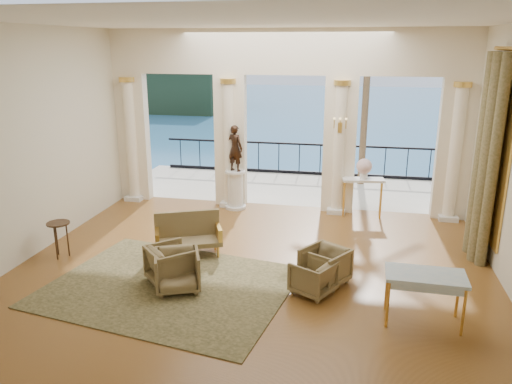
% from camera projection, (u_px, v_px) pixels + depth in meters
% --- Properties ---
extents(floor, '(9.00, 9.00, 0.00)m').
position_uv_depth(floor, '(253.00, 268.00, 9.55)').
color(floor, '#45290C').
rests_on(floor, ground).
extents(room_walls, '(9.00, 9.00, 9.00)m').
position_uv_depth(room_walls, '(238.00, 129.00, 7.68)').
color(room_walls, beige).
rests_on(room_walls, ground).
extents(arcade, '(9.00, 0.56, 4.50)m').
position_uv_depth(arcade, '(284.00, 109.00, 12.40)').
color(arcade, '#FBEACA').
rests_on(arcade, ground).
extents(terrace, '(10.00, 3.60, 0.10)m').
position_uv_depth(terrace, '(293.00, 188.00, 15.01)').
color(terrace, beige).
rests_on(terrace, ground).
extents(balustrade, '(9.00, 0.06, 1.03)m').
position_uv_depth(balustrade, '(299.00, 162.00, 16.39)').
color(balustrade, black).
rests_on(balustrade, terrace).
extents(palm_tree, '(2.00, 2.00, 4.50)m').
position_uv_depth(palm_tree, '(369.00, 45.00, 14.20)').
color(palm_tree, '#4C3823').
rests_on(palm_tree, terrace).
extents(headland, '(22.00, 18.00, 6.00)m').
position_uv_depth(headland, '(162.00, 89.00, 81.90)').
color(headland, black).
rests_on(headland, sea).
extents(sea, '(160.00, 160.00, 0.00)m').
position_uv_depth(sea, '(344.00, 122.00, 67.60)').
color(sea, '#206090').
rests_on(sea, ground).
extents(curtain, '(0.33, 1.40, 4.09)m').
position_uv_depth(curtain, '(487.00, 159.00, 9.56)').
color(curtain, '#484723').
rests_on(curtain, ground).
extents(window_frame, '(0.04, 1.60, 3.40)m').
position_uv_depth(window_frame, '(498.00, 155.00, 9.50)').
color(window_frame, gold).
rests_on(window_frame, room_walls).
extents(wall_sconce, '(0.30, 0.11, 0.33)m').
position_uv_depth(wall_sconce, '(340.00, 127.00, 11.94)').
color(wall_sconce, gold).
rests_on(wall_sconce, arcade).
extents(rug, '(4.60, 3.85, 0.02)m').
position_uv_depth(rug, '(169.00, 286.00, 8.83)').
color(rug, '#2A2F18').
rests_on(rug, ground).
extents(armchair_a, '(0.96, 0.94, 0.78)m').
position_uv_depth(armchair_a, '(177.00, 269.00, 8.64)').
color(armchair_a, '#4A3C23').
rests_on(armchair_a, ground).
extents(armchair_b, '(0.96, 0.95, 0.74)m').
position_uv_depth(armchair_b, '(325.00, 264.00, 8.86)').
color(armchair_b, '#4A3C23').
rests_on(armchair_b, ground).
extents(armchair_c, '(0.84, 0.85, 0.66)m').
position_uv_depth(armchair_c, '(313.00, 275.00, 8.52)').
color(armchair_c, '#4A3C23').
rests_on(armchair_c, ground).
extents(armchair_d, '(1.03, 1.03, 0.77)m').
position_uv_depth(armchair_d, '(171.00, 263.00, 8.88)').
color(armchair_d, '#4A3C23').
rests_on(armchair_d, ground).
extents(settee, '(1.43, 1.04, 0.87)m').
position_uv_depth(settee, '(188.00, 234.00, 10.09)').
color(settee, '#4A3C23').
rests_on(settee, ground).
extents(game_table, '(1.20, 0.67, 0.81)m').
position_uv_depth(game_table, '(426.00, 279.00, 7.52)').
color(game_table, '#A3C0D1').
rests_on(game_table, ground).
extents(pedestal, '(0.55, 0.55, 1.00)m').
position_uv_depth(pedestal, '(235.00, 190.00, 12.93)').
color(pedestal, silver).
rests_on(pedestal, ground).
extents(statue, '(0.50, 0.42, 1.18)m').
position_uv_depth(statue, '(235.00, 148.00, 12.62)').
color(statue, black).
rests_on(statue, pedestal).
extents(console_table, '(1.05, 0.53, 0.96)m').
position_uv_depth(console_table, '(363.00, 185.00, 12.27)').
color(console_table, silver).
rests_on(console_table, ground).
extents(urn, '(0.38, 0.38, 0.50)m').
position_uv_depth(urn, '(364.00, 167.00, 12.14)').
color(urn, white).
rests_on(urn, console_table).
extents(side_table, '(0.45, 0.45, 0.73)m').
position_uv_depth(side_table, '(59.00, 227.00, 9.91)').
color(side_table, black).
rests_on(side_table, ground).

